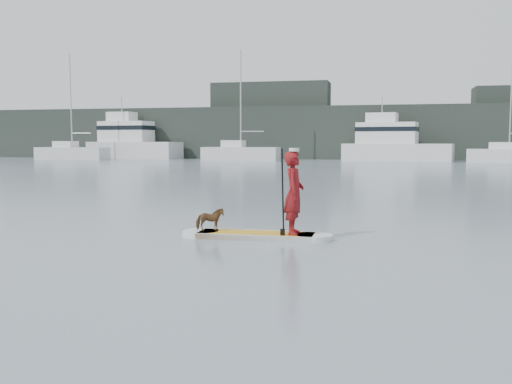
% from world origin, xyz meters
% --- Properties ---
extents(ground, '(140.00, 140.00, 0.00)m').
position_xyz_m(ground, '(0.00, 0.00, 0.00)').
color(ground, slate).
rests_on(ground, ground).
extents(paddleboard, '(3.30, 0.84, 0.12)m').
position_xyz_m(paddleboard, '(1.14, -1.97, 0.06)').
color(paddleboard, orange).
rests_on(paddleboard, ground).
extents(paddler, '(0.46, 0.66, 1.75)m').
position_xyz_m(paddler, '(1.96, -1.95, 1.00)').
color(paddler, maroon).
rests_on(paddler, paddleboard).
extents(white_cap, '(0.22, 0.22, 0.07)m').
position_xyz_m(white_cap, '(1.96, -1.95, 1.91)').
color(white_cap, silver).
rests_on(white_cap, paddler).
extents(dog, '(0.66, 0.49, 0.51)m').
position_xyz_m(dog, '(0.10, -1.98, 0.37)').
color(dog, '#56361D').
rests_on(dog, paddleboard).
extents(paddle, '(0.10, 0.30, 2.00)m').
position_xyz_m(paddle, '(1.76, -2.19, 0.80)').
color(paddle, black).
rests_on(paddle, ground).
extents(sailboat_a, '(8.04, 2.67, 11.60)m').
position_xyz_m(sailboat_a, '(-30.35, 43.25, 0.81)').
color(sailboat_a, silver).
rests_on(sailboat_a, ground).
extents(sailboat_c, '(7.97, 2.72, 11.42)m').
position_xyz_m(sailboat_c, '(-11.14, 43.69, 0.85)').
color(sailboat_c, silver).
rests_on(sailboat_c, ground).
extents(sailboat_e, '(7.77, 3.72, 10.81)m').
position_xyz_m(sailboat_e, '(14.98, 44.29, 0.77)').
color(sailboat_e, silver).
rests_on(sailboat_e, ground).
extents(motor_yacht_a, '(11.38, 5.30, 6.57)m').
position_xyz_m(motor_yacht_a, '(4.31, 46.87, 1.85)').
color(motor_yacht_a, silver).
rests_on(motor_yacht_a, ground).
extents(motor_yacht_b, '(11.23, 4.88, 7.19)m').
position_xyz_m(motor_yacht_b, '(-25.57, 48.19, 2.02)').
color(motor_yacht_b, silver).
rests_on(motor_yacht_b, ground).
extents(shore_mass, '(90.00, 6.00, 6.00)m').
position_xyz_m(shore_mass, '(0.00, 53.00, 3.00)').
color(shore_mass, black).
rests_on(shore_mass, ground).
extents(shore_building_west, '(14.00, 4.00, 9.00)m').
position_xyz_m(shore_building_west, '(-10.00, 54.00, 4.50)').
color(shore_building_west, black).
rests_on(shore_building_west, ground).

